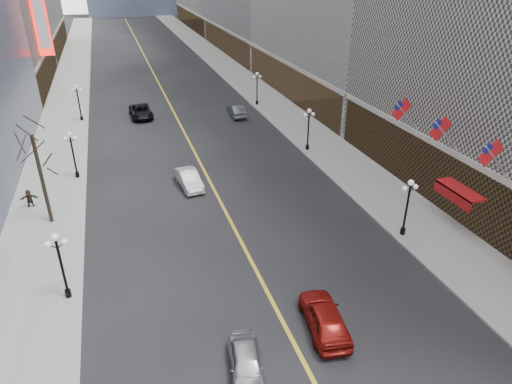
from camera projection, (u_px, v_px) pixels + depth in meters
sidewalk_east at (263, 96)px, 68.84m from camera, size 6.00×230.00×0.15m
sidewalk_west at (66, 113)px, 61.32m from camera, size 6.00×230.00×0.15m
lane_line at (161, 88)px, 73.59m from camera, size 0.25×200.00×0.02m
streetlamp_east_1 at (408, 202)px, 33.03m from camera, size 1.26×0.44×4.52m
streetlamp_east_2 at (309, 125)px, 48.30m from camera, size 1.26×0.44×4.52m
streetlamp_east_3 at (257, 85)px, 63.57m from camera, size 1.26×0.44×4.52m
streetlamp_west_1 at (60, 260)px, 26.69m from camera, size 1.26×0.44×4.52m
streetlamp_west_2 at (72, 150)px, 41.96m from camera, size 1.26×0.44×4.52m
streetlamp_west_3 at (78, 99)px, 57.23m from camera, size 1.26×0.44×4.52m
flag_3 at (492, 155)px, 29.43m from camera, size 2.87×0.12×2.87m
flag_4 at (442, 130)px, 33.67m from camera, size 2.87×0.12×2.87m
flag_5 at (403, 111)px, 37.91m from camera, size 2.87×0.12×2.87m
awning_c at (458, 191)px, 34.10m from camera, size 1.40×4.00×0.93m
theatre_marquee at (39, 12)px, 63.86m from camera, size 2.00×0.55×12.00m
tree_west_far at (35, 149)px, 33.19m from camera, size 3.60×3.60×7.92m
car_nb_near at (246, 364)px, 22.57m from camera, size 2.38×4.40×1.42m
car_nb_mid at (189, 179)px, 41.36m from camera, size 2.06×4.74×1.52m
car_nb_far at (141, 112)px, 59.59m from camera, size 2.90×5.81×1.58m
car_sb_mid at (324, 317)px, 25.32m from camera, size 2.66×5.19×1.69m
car_sb_far at (236, 111)px, 60.01m from camera, size 1.72×4.68×1.53m
ped_west_far at (29, 198)px, 37.74m from camera, size 1.42×0.43×1.53m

